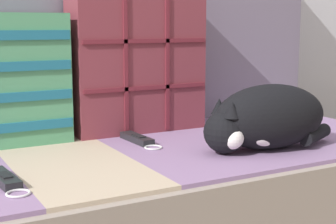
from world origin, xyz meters
name	(u,v)px	position (x,y,z in m)	size (l,w,h in m)	color
sofa_backrest	(25,44)	(0.00, 0.48, 0.68)	(2.07, 0.14, 0.54)	slate
throw_pillow_quilted	(137,63)	(0.31, 0.33, 0.62)	(0.42, 0.14, 0.42)	brown
sleeping_cat	(265,119)	(0.49, -0.06, 0.49)	(0.41, 0.19, 0.17)	black
game_remote_near	(5,179)	(-0.18, -0.03, 0.41)	(0.06, 0.19, 0.02)	black
game_remote_far	(138,139)	(0.23, 0.18, 0.41)	(0.05, 0.19, 0.02)	black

